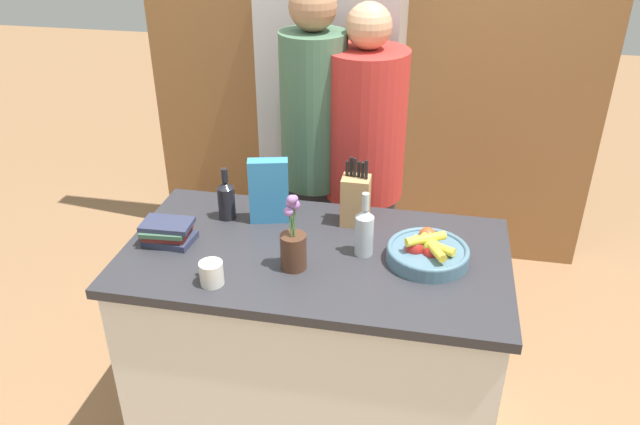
{
  "coord_description": "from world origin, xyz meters",
  "views": [
    {
      "loc": [
        0.42,
        -2.02,
        2.22
      ],
      "look_at": [
        0.0,
        0.1,
        1.02
      ],
      "focal_mm": 35.0,
      "sensor_mm": 36.0,
      "label": 1
    }
  ],
  "objects_px": {
    "fruit_bowl": "(428,252)",
    "bottle_oil": "(226,199)",
    "flower_vase": "(293,245)",
    "book_stack": "(168,232)",
    "refrigerator": "(334,114)",
    "person_in_blue": "(364,167)",
    "coffee_mug": "(211,273)",
    "bottle_vinegar": "(364,231)",
    "cereal_box": "(269,191)",
    "knife_block": "(356,200)",
    "person_at_sink": "(314,151)"
  },
  "relations": [
    {
      "from": "flower_vase",
      "to": "bottle_vinegar",
      "type": "height_order",
      "value": "flower_vase"
    },
    {
      "from": "flower_vase",
      "to": "bottle_oil",
      "type": "distance_m",
      "value": 0.48
    },
    {
      "from": "bottle_vinegar",
      "to": "cereal_box",
      "type": "bearing_deg",
      "value": 156.97
    },
    {
      "from": "fruit_bowl",
      "to": "flower_vase",
      "type": "relative_size",
      "value": 1.0
    },
    {
      "from": "fruit_bowl",
      "to": "flower_vase",
      "type": "height_order",
      "value": "flower_vase"
    },
    {
      "from": "refrigerator",
      "to": "book_stack",
      "type": "height_order",
      "value": "refrigerator"
    },
    {
      "from": "coffee_mug",
      "to": "book_stack",
      "type": "bearing_deg",
      "value": 138.15
    },
    {
      "from": "flower_vase",
      "to": "bottle_oil",
      "type": "bearing_deg",
      "value": 139.33
    },
    {
      "from": "cereal_box",
      "to": "coffee_mug",
      "type": "xyz_separation_m",
      "value": [
        -0.09,
        -0.49,
        -0.1
      ]
    },
    {
      "from": "bottle_vinegar",
      "to": "refrigerator",
      "type": "bearing_deg",
      "value": 105.29
    },
    {
      "from": "fruit_bowl",
      "to": "coffee_mug",
      "type": "relative_size",
      "value": 2.83
    },
    {
      "from": "refrigerator",
      "to": "flower_vase",
      "type": "relative_size",
      "value": 6.51
    },
    {
      "from": "coffee_mug",
      "to": "person_in_blue",
      "type": "xyz_separation_m",
      "value": [
        0.42,
        0.95,
        0.02
      ]
    },
    {
      "from": "coffee_mug",
      "to": "bottle_vinegar",
      "type": "xyz_separation_m",
      "value": [
        0.51,
        0.3,
        0.06
      ]
    },
    {
      "from": "fruit_bowl",
      "to": "knife_block",
      "type": "distance_m",
      "value": 0.4
    },
    {
      "from": "fruit_bowl",
      "to": "bottle_oil",
      "type": "bearing_deg",
      "value": 168.62
    },
    {
      "from": "flower_vase",
      "to": "coffee_mug",
      "type": "distance_m",
      "value": 0.32
    },
    {
      "from": "book_stack",
      "to": "person_at_sink",
      "type": "bearing_deg",
      "value": 57.3
    },
    {
      "from": "book_stack",
      "to": "bottle_vinegar",
      "type": "height_order",
      "value": "bottle_vinegar"
    },
    {
      "from": "coffee_mug",
      "to": "bottle_vinegar",
      "type": "height_order",
      "value": "bottle_vinegar"
    },
    {
      "from": "knife_block",
      "to": "person_in_blue",
      "type": "distance_m",
      "value": 0.42
    },
    {
      "from": "fruit_bowl",
      "to": "bottle_oil",
      "type": "xyz_separation_m",
      "value": [
        -0.86,
        0.17,
        0.05
      ]
    },
    {
      "from": "knife_block",
      "to": "bottle_vinegar",
      "type": "bearing_deg",
      "value": -73.53
    },
    {
      "from": "fruit_bowl",
      "to": "book_stack",
      "type": "relative_size",
      "value": 1.53
    },
    {
      "from": "bottle_oil",
      "to": "refrigerator",
      "type": "bearing_deg",
      "value": 75.19
    },
    {
      "from": "coffee_mug",
      "to": "bottle_oil",
      "type": "relative_size",
      "value": 0.48
    },
    {
      "from": "cereal_box",
      "to": "coffee_mug",
      "type": "bearing_deg",
      "value": -100.05
    },
    {
      "from": "bottle_oil",
      "to": "cereal_box",
      "type": "bearing_deg",
      "value": 3.99
    },
    {
      "from": "cereal_box",
      "to": "bottle_vinegar",
      "type": "distance_m",
      "value": 0.47
    },
    {
      "from": "person_in_blue",
      "to": "book_stack",
      "type": "bearing_deg",
      "value": -125.35
    },
    {
      "from": "refrigerator",
      "to": "book_stack",
      "type": "relative_size",
      "value": 9.92
    },
    {
      "from": "cereal_box",
      "to": "person_in_blue",
      "type": "relative_size",
      "value": 0.16
    },
    {
      "from": "knife_block",
      "to": "person_in_blue",
      "type": "bearing_deg",
      "value": 92.84
    },
    {
      "from": "cereal_box",
      "to": "bottle_vinegar",
      "type": "bearing_deg",
      "value": -23.03
    },
    {
      "from": "refrigerator",
      "to": "person_in_blue",
      "type": "xyz_separation_m",
      "value": [
        0.25,
        -0.57,
        -0.05
      ]
    },
    {
      "from": "fruit_bowl",
      "to": "refrigerator",
      "type": "bearing_deg",
      "value": 115.3
    },
    {
      "from": "flower_vase",
      "to": "knife_block",
      "type": "bearing_deg",
      "value": 64.69
    },
    {
      "from": "knife_block",
      "to": "person_at_sink",
      "type": "distance_m",
      "value": 0.49
    },
    {
      "from": "person_at_sink",
      "to": "bottle_vinegar",
      "type": "bearing_deg",
      "value": -58.42
    },
    {
      "from": "coffee_mug",
      "to": "bottle_vinegar",
      "type": "relative_size",
      "value": 0.42
    },
    {
      "from": "coffee_mug",
      "to": "refrigerator",
      "type": "bearing_deg",
      "value": 83.3
    },
    {
      "from": "person_in_blue",
      "to": "coffee_mug",
      "type": "bearing_deg",
      "value": -105.18
    },
    {
      "from": "person_at_sink",
      "to": "person_in_blue",
      "type": "height_order",
      "value": "person_at_sink"
    },
    {
      "from": "flower_vase",
      "to": "refrigerator",
      "type": "bearing_deg",
      "value": 93.7
    },
    {
      "from": "bottle_oil",
      "to": "person_in_blue",
      "type": "distance_m",
      "value": 0.71
    },
    {
      "from": "fruit_bowl",
      "to": "book_stack",
      "type": "distance_m",
      "value": 1.03
    },
    {
      "from": "cereal_box",
      "to": "book_stack",
      "type": "relative_size",
      "value": 1.37
    },
    {
      "from": "coffee_mug",
      "to": "bottle_oil",
      "type": "height_order",
      "value": "bottle_oil"
    },
    {
      "from": "book_stack",
      "to": "person_at_sink",
      "type": "height_order",
      "value": "person_at_sink"
    },
    {
      "from": "knife_block",
      "to": "bottle_vinegar",
      "type": "distance_m",
      "value": 0.24
    }
  ]
}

